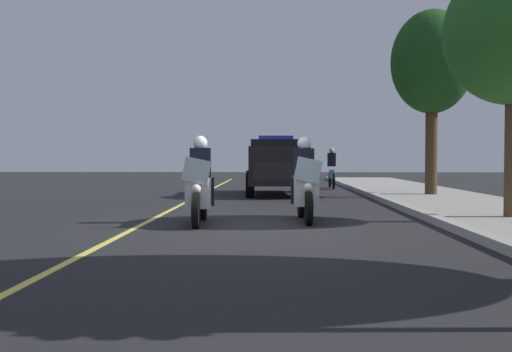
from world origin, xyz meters
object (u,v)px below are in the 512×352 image
(police_motorcycle_lead_left, at_px, (200,188))
(tree_mid_block, at_px, (512,33))
(cyclist_background, at_px, (332,168))
(police_suv, at_px, (276,164))
(police_motorcycle_lead_right, at_px, (305,187))
(tree_far_back, at_px, (432,63))

(police_motorcycle_lead_left, height_order, tree_mid_block, tree_mid_block)
(cyclist_background, height_order, tree_mid_block, tree_mid_block)
(police_motorcycle_lead_left, xyz_separation_m, police_suv, (-8.98, 1.51, 0.37))
(police_motorcycle_lead_right, distance_m, cyclist_background, 12.36)
(police_motorcycle_lead_left, bearing_deg, tree_mid_block, 95.34)
(police_motorcycle_lead_left, relative_size, tree_far_back, 0.36)
(police_suv, bearing_deg, police_motorcycle_lead_right, 3.83)
(police_motorcycle_lead_left, relative_size, cyclist_background, 1.22)
(police_motorcycle_lead_left, distance_m, police_suv, 9.12)
(tree_far_back, bearing_deg, tree_mid_block, -2.79)
(tree_mid_block, height_order, tree_far_back, tree_far_back)
(police_motorcycle_lead_right, xyz_separation_m, police_suv, (-8.43, -0.56, 0.37))
(police_suv, height_order, tree_far_back, tree_far_back)
(cyclist_background, xyz_separation_m, tree_far_back, (4.98, 2.73, 3.49))
(police_motorcycle_lead_left, height_order, police_suv, police_suv)
(police_motorcycle_lead_right, bearing_deg, police_suv, -176.17)
(tree_mid_block, bearing_deg, police_suv, -150.82)
(police_motorcycle_lead_right, relative_size, tree_mid_block, 0.42)
(police_motorcycle_lead_left, bearing_deg, cyclist_background, 163.38)
(police_motorcycle_lead_right, height_order, cyclist_background, police_motorcycle_lead_right)
(police_motorcycle_lead_left, distance_m, tree_far_back, 10.82)
(police_motorcycle_lead_right, distance_m, police_suv, 8.45)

